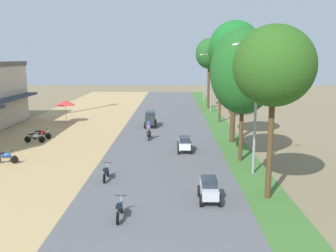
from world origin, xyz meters
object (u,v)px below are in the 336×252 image
(median_tree_nearest, at_px, (274,66))
(median_tree_second, at_px, (243,71))
(utility_pole_far, at_px, (234,79))
(motorbike_ahead_fifth, at_px, (149,131))
(motorbike_ahead_third, at_px, (119,208))
(car_hatchback_silver, at_px, (209,189))
(parked_motorbike_third, at_px, (42,134))
(streetlamp_near, at_px, (256,100))
(streetlamp_mid, at_px, (211,78))
(median_tree_third, at_px, (235,48))
(streetlamp_far, at_px, (204,74))
(vendor_umbrella, at_px, (65,103))
(parked_motorbike_nearest, at_px, (6,157))
(utility_pole_near, at_px, (230,78))
(median_tree_fifth, at_px, (209,54))
(parked_motorbike_second, at_px, (35,137))
(motorbike_ahead_fourth, at_px, (106,172))
(car_sedan_white, at_px, (184,143))
(median_tree_fourth, at_px, (221,52))
(car_van_charcoal, at_px, (150,118))

(median_tree_nearest, xyz_separation_m, median_tree_second, (-0.18, 7.21, -0.52))
(utility_pole_far, bearing_deg, motorbike_ahead_fifth, -124.96)
(motorbike_ahead_fifth, bearing_deg, median_tree_second, -44.36)
(median_tree_nearest, height_order, motorbike_ahead_third, median_tree_nearest)
(car_hatchback_silver, distance_m, motorbike_ahead_fifth, 15.17)
(motorbike_ahead_third, bearing_deg, parked_motorbike_third, 119.31)
(streetlamp_near, height_order, streetlamp_mid, streetlamp_near)
(median_tree_third, bearing_deg, streetlamp_far, 90.07)
(parked_motorbike_third, height_order, streetlamp_mid, streetlamp_mid)
(vendor_umbrella, relative_size, motorbike_ahead_third, 1.40)
(parked_motorbike_nearest, bearing_deg, utility_pole_near, 51.83)
(streetlamp_mid, bearing_deg, streetlamp_far, 90.00)
(streetlamp_mid, xyz_separation_m, motorbike_ahead_fifth, (-7.30, -17.84, -3.72))
(parked_motorbike_nearest, height_order, median_tree_fifth, median_tree_fifth)
(parked_motorbike_third, distance_m, median_tree_second, 19.02)
(parked_motorbike_second, relative_size, median_tree_third, 0.17)
(motorbike_ahead_third, relative_size, motorbike_ahead_fourth, 1.00)
(streetlamp_near, xyz_separation_m, motorbike_ahead_fifth, (-7.30, 9.85, -3.94))
(parked_motorbike_second, xyz_separation_m, car_hatchback_silver, (13.83, -13.24, 0.19))
(median_tree_fifth, height_order, car_sedan_white, median_tree_fifth)
(vendor_umbrella, bearing_deg, parked_motorbike_third, -88.34)
(median_tree_fourth, xyz_separation_m, median_tree_fifth, (-0.21, 11.76, -0.08))
(parked_motorbike_nearest, bearing_deg, streetlamp_mid, 56.85)
(car_hatchback_silver, bearing_deg, parked_motorbike_third, 133.10)
(utility_pole_near, relative_size, car_hatchback_silver, 4.44)
(utility_pole_near, bearing_deg, parked_motorbike_second, -137.41)
(parked_motorbike_second, bearing_deg, parked_motorbike_third, 86.74)
(streetlamp_near, relative_size, streetlamp_mid, 1.06)
(vendor_umbrella, xyz_separation_m, median_tree_third, (17.31, -9.64, 5.83))
(median_tree_third, bearing_deg, parked_motorbike_third, 176.89)
(median_tree_fifth, relative_size, utility_pole_far, 1.12)
(streetlamp_far, relative_size, motorbike_ahead_fifth, 4.42)
(median_tree_fifth, relative_size, car_van_charcoal, 4.13)
(parked_motorbike_nearest, height_order, parked_motorbike_second, same)
(median_tree_nearest, height_order, streetlamp_mid, median_tree_nearest)
(median_tree_third, height_order, median_tree_fourth, median_tree_third)
(median_tree_nearest, bearing_deg, motorbike_ahead_fifth, 117.08)
(parked_motorbike_third, bearing_deg, median_tree_fourth, 28.37)
(parked_motorbike_nearest, bearing_deg, car_hatchback_silver, -26.66)
(median_tree_third, distance_m, utility_pole_far, 15.45)
(median_tree_second, relative_size, median_tree_third, 0.90)
(utility_pole_near, distance_m, car_hatchback_silver, 31.90)
(parked_motorbike_second, distance_m, streetlamp_near, 19.55)
(motorbike_ahead_fourth, bearing_deg, utility_pole_far, 65.25)
(parked_motorbike_second, xyz_separation_m, car_van_charcoal, (9.57, 7.47, 0.47))
(parked_motorbike_second, distance_m, motorbike_ahead_fifth, 9.90)
(median_tree_nearest, height_order, streetlamp_far, median_tree_nearest)
(streetlamp_near, relative_size, car_van_charcoal, 3.43)
(utility_pole_far, xyz_separation_m, car_sedan_white, (-6.70, -18.35, -3.88))
(median_tree_second, distance_m, streetlamp_mid, 24.76)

